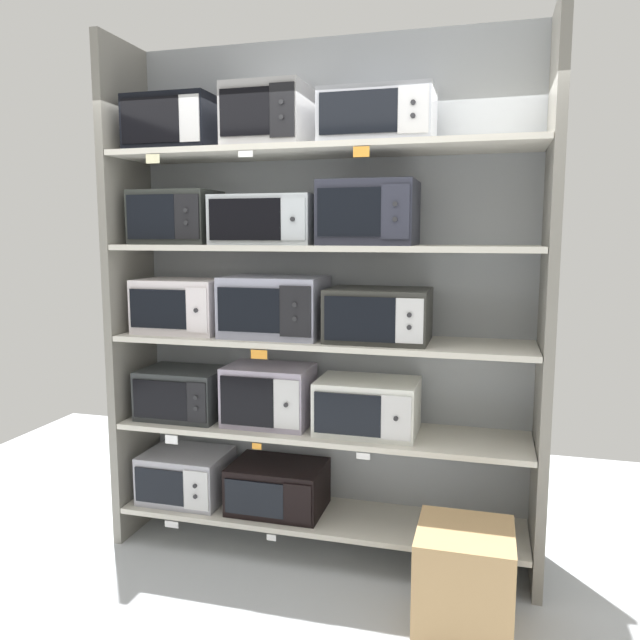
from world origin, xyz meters
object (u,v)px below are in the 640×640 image
Objects in this scene: microwave_9 at (267,220)px; microwave_13 at (378,118)px; microwave_0 at (186,475)px; microwave_1 at (278,487)px; microwave_6 at (274,307)px; microwave_3 at (269,395)px; microwave_4 at (367,406)px; microwave_12 at (268,118)px; shipping_carton at (464,582)px; microwave_2 at (183,393)px; microwave_8 at (176,218)px; microwave_11 at (175,125)px; microwave_10 at (369,213)px; microwave_7 at (379,315)px; microwave_5 at (182,306)px.

microwave_13 is (0.60, 0.00, 0.51)m from microwave_9.
microwave_0 reaches higher than microwave_1.
microwave_6 is at bearing 0.70° from microwave_9.
microwave_9 is (0.00, -0.00, 0.98)m from microwave_3.
microwave_6 is (-0.53, 0.00, 0.53)m from microwave_4.
microwave_1 is at bearing 0.02° from microwave_12.
shipping_carton is at bearing -25.91° from microwave_9.
shipping_carton is (1.66, -0.54, -0.62)m from microwave_2.
microwave_6 is at bearing 0.00° from microwave_0.
microwave_8 is at bearing -179.97° from microwave_12.
microwave_12 is (-0.03, -0.00, 2.06)m from microwave_1.
microwave_12 is at bearing 179.99° from microwave_4.
microwave_2 is 0.84× the size of microwave_13.
microwave_10 is at bearing 0.01° from microwave_11.
microwave_1 is 1.63m from microwave_10.
microwave_12 is at bearing -179.98° from microwave_1.
microwave_13 reaches higher than microwave_1.
microwave_2 is 1.26m from microwave_7.
microwave_13 is (0.59, -0.00, -0.03)m from microwave_12.
microwave_10 reaches higher than microwave_0.
microwave_9 is 1.14× the size of shipping_carton.
microwave_7 is at bearing -0.93° from microwave_13.
microwave_4 is at bearing 0.02° from microwave_3.
microwave_3 is (-0.05, -0.00, 0.54)m from microwave_1.
microwave_11 is at bearing -179.97° from microwave_12.
microwave_10 is (-0.06, 0.00, 0.53)m from microwave_7.
microwave_9 reaches higher than microwave_6.
microwave_4 is at bearing -179.95° from microwave_13.
microwave_7 is at bearing 0.00° from microwave_9.
microwave_9 is 0.54m from microwave_12.
microwave_2 is at bearing 179.99° from microwave_7.
microwave_1 is at bearing 153.10° from shipping_carton.
shipping_carton is (1.65, -0.54, -0.12)m from microwave_0.
microwave_11 is at bearing 179.99° from microwave_3.
microwave_5 is at bearing 1.83° from microwave_2.
microwave_11 is at bearing 0.26° from microwave_8.
microwave_13 is (-0.02, 0.00, 1.01)m from microwave_7.
microwave_2 is at bearing -179.99° from microwave_10.
microwave_1 is 1.11× the size of microwave_3.
microwave_4 reaches higher than shipping_carton.
microwave_5 is at bearing 179.96° from microwave_3.
microwave_3 is 0.99× the size of microwave_11.
microwave_5 is 1.51m from microwave_13.
microwave_11 reaches higher than microwave_4.
microwave_1 is at bearing 179.98° from microwave_4.
microwave_5 reaches higher than microwave_3.
microwave_13 is at bearing 0.02° from microwave_3.
microwave_13 reaches higher than microwave_5.
microwave_6 is 1.20× the size of microwave_8.
microwave_12 is (-0.61, 0.00, 1.04)m from microwave_7.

